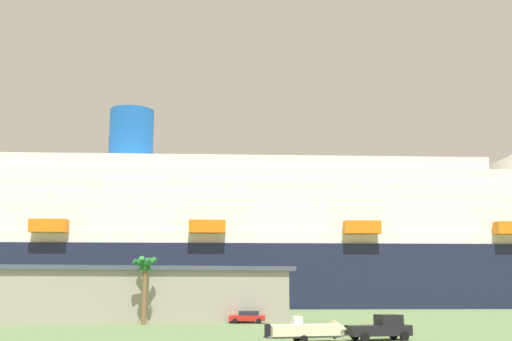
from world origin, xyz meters
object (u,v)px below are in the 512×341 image
(palm_tree, at_px, (145,272))
(parked_car_red_hatchback, at_px, (248,317))
(pickup_truck, at_px, (381,328))
(cruise_ship, at_px, (289,247))
(small_boat_on_trailer, at_px, (311,330))

(palm_tree, height_order, parked_car_red_hatchback, palm_tree)
(pickup_truck, height_order, parked_car_red_hatchback, pickup_truck)
(cruise_ship, distance_m, pickup_truck, 99.85)
(cruise_ship, relative_size, palm_tree, 33.94)
(cruise_ship, bearing_deg, pickup_truck, -95.73)
(parked_car_red_hatchback, bearing_deg, pickup_truck, -73.93)
(small_boat_on_trailer, bearing_deg, cruise_ship, 80.64)
(cruise_ship, bearing_deg, palm_tree, -113.90)
(cruise_ship, xyz_separation_m, parked_car_red_hatchback, (-18.24, -69.45, -13.67))
(pickup_truck, relative_size, parked_car_red_hatchback, 1.20)
(pickup_truck, distance_m, parked_car_red_hatchback, 30.18)
(small_boat_on_trailer, height_order, palm_tree, palm_tree)
(cruise_ship, relative_size, pickup_truck, 49.42)
(pickup_truck, distance_m, small_boat_on_trailer, 6.58)
(palm_tree, bearing_deg, cruise_ship, 66.10)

